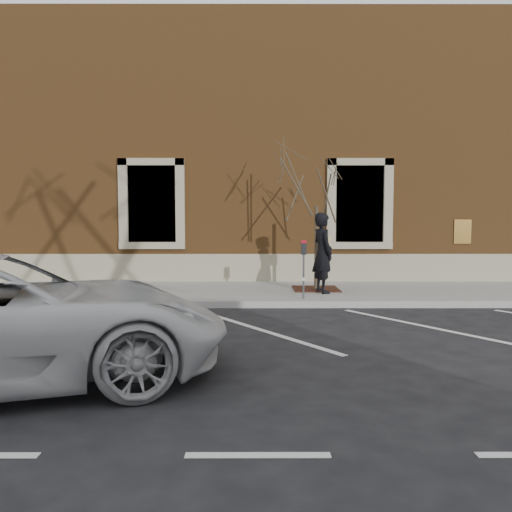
{
  "coord_description": "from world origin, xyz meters",
  "views": [
    {
      "loc": [
        -0.02,
        -10.97,
        1.94
      ],
      "look_at": [
        0.0,
        0.6,
        1.1
      ],
      "focal_mm": 35.0,
      "sensor_mm": 36.0,
      "label": 1
    }
  ],
  "objects": [
    {
      "name": "ground",
      "position": [
        0.0,
        0.0,
        0.0
      ],
      "size": [
        120.0,
        120.0,
        0.0
      ],
      "primitive_type": "plane",
      "color": "#28282B",
      "rests_on": "ground"
    },
    {
      "name": "sidewalk_near",
      "position": [
        0.0,
        1.75,
        0.07
      ],
      "size": [
        40.0,
        3.5,
        0.15
      ],
      "primitive_type": "cube",
      "color": "#A19D97",
      "rests_on": "ground"
    },
    {
      "name": "curb_near",
      "position": [
        0.0,
        -0.05,
        0.07
      ],
      "size": [
        40.0,
        0.12,
        0.15
      ],
      "primitive_type": "cube",
      "color": "#9E9E99",
      "rests_on": "ground"
    },
    {
      "name": "parking_stripes",
      "position": [
        0.0,
        -2.2,
        0.0
      ],
      "size": [
        28.0,
        4.4,
        0.01
      ],
      "primitive_type": null,
      "color": "silver",
      "rests_on": "ground"
    },
    {
      "name": "building_civic",
      "position": [
        0.0,
        7.74,
        4.0
      ],
      "size": [
        40.0,
        8.62,
        8.0
      ],
      "color": "brown",
      "rests_on": "ground"
    },
    {
      "name": "man",
      "position": [
        1.63,
        1.19,
        1.13
      ],
      "size": [
        0.67,
        0.83,
        1.97
      ],
      "primitive_type": "imported",
      "rotation": [
        0.0,
        0.0,
        1.89
      ],
      "color": "black",
      "rests_on": "sidewalk_near"
    },
    {
      "name": "parking_meter",
      "position": [
        1.08,
        0.24,
        1.07
      ],
      "size": [
        0.12,
        0.09,
        1.33
      ],
      "rotation": [
        0.0,
        0.0,
        -0.13
      ],
      "color": "#595B60",
      "rests_on": "sidewalk_near"
    },
    {
      "name": "tree_grate",
      "position": [
        1.55,
        1.79,
        0.16
      ],
      "size": [
        1.15,
        1.15,
        0.03
      ],
      "primitive_type": "cube",
      "color": "#452116",
      "rests_on": "sidewalk_near"
    },
    {
      "name": "sapling",
      "position": [
        1.55,
        1.79,
        2.88
      ],
      "size": [
        2.35,
        2.35,
        3.91
      ],
      "color": "#4B3F2D",
      "rests_on": "sidewalk_near"
    }
  ]
}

